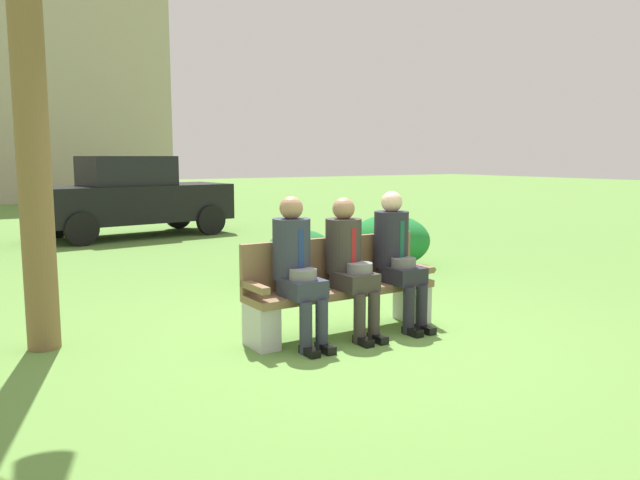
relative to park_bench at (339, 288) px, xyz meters
The scene contains 9 objects.
ground_plane 0.46m from the park_bench, 104.85° to the right, with size 80.00×80.00×0.00m, color #5C8B3C.
park_bench is the anchor object (origin of this frame).
seated_man_left 0.64m from the park_bench, 166.55° to the right, with size 0.34×0.72×1.32m.
seated_man_middle 0.33m from the park_bench, 80.03° to the right, with size 0.34×0.72×1.29m.
seated_man_right 0.68m from the park_bench, 12.21° to the right, with size 0.34×0.72×1.33m.
shrub_near_bench 3.15m from the park_bench, 66.59° to the left, with size 1.00×0.92×0.62m, color #207030.
shrub_mid_lawn 3.72m from the park_bench, 44.13° to the left, with size 1.27×1.16×0.79m, color #1D7930.
shrub_far_lawn 2.27m from the park_bench, 72.27° to the left, with size 0.90×0.82×0.56m, color #217629.
parked_car_far 8.34m from the park_bench, 87.32° to the left, with size 4.05×2.07×1.68m.
Camera 1 is at (-3.23, -4.68, 1.67)m, focal length 35.22 mm.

